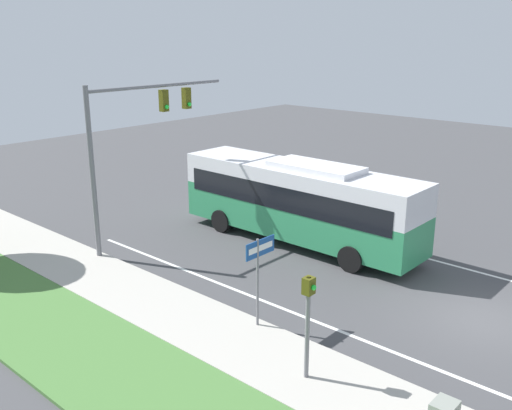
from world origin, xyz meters
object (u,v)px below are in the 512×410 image
signal_gantry (134,130)px  pedestrian_signal (308,311)px  bus (299,198)px  street_sign (259,265)px

signal_gantry → pedestrian_signal: size_ratio=2.40×
bus → pedestrian_signal: (-7.98, -6.39, 0.02)m
pedestrian_signal → street_sign: pedestrian_signal is taller
bus → signal_gantry: signal_gantry is taller
signal_gantry → bus: bearing=-46.5°
signal_gantry → pedestrian_signal: bearing=-106.7°
pedestrian_signal → bus: bearing=38.7°
bus → signal_gantry: size_ratio=1.59×
signal_gantry → pedestrian_signal: 12.10m
signal_gantry → street_sign: signal_gantry is taller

